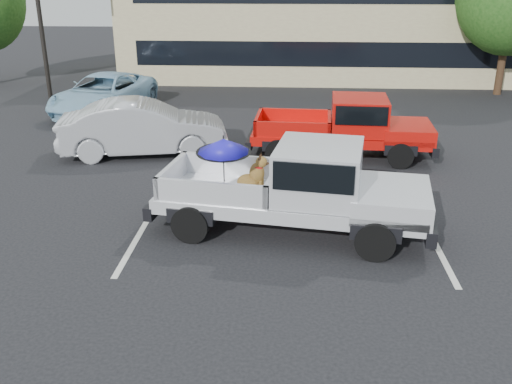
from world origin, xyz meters
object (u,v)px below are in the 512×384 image
(silver_pickup, at_px, (306,185))
(blue_suv, at_px, (104,94))
(red_pickup, at_px, (353,125))
(silver_sedan, at_px, (144,128))

(silver_pickup, bearing_deg, blue_suv, 134.95)
(silver_pickup, relative_size, red_pickup, 1.10)
(silver_pickup, height_order, red_pickup, silver_pickup)
(silver_pickup, distance_m, silver_sedan, 6.85)
(red_pickup, relative_size, blue_suv, 1.05)
(silver_pickup, relative_size, blue_suv, 1.16)
(red_pickup, distance_m, silver_sedan, 6.04)
(red_pickup, height_order, blue_suv, red_pickup)
(silver_pickup, distance_m, red_pickup, 5.34)
(silver_sedan, relative_size, blue_suv, 0.94)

